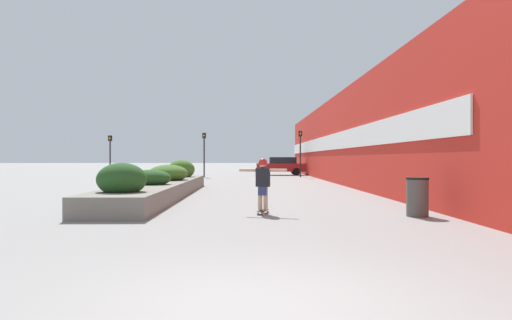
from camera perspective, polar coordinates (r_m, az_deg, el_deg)
The scene contains 11 objects.
ground_plane at distance 4.85m, azimuth 0.44°, elevation -17.84°, with size 300.00×300.00×0.00m, color gray.
building_wall_right at distance 27.20m, azimuth 10.80°, elevation 2.62°, with size 0.67×49.63×5.32m.
planter_box at distance 18.52m, azimuth -11.70°, elevation -3.01°, with size 1.95×14.33×1.43m.
skateboard at distance 12.42m, azimuth 0.87°, elevation -6.44°, with size 0.36×0.71×0.09m.
skateboarder at distance 12.34m, azimuth 0.87°, elevation -2.37°, with size 1.29×0.43×1.41m.
trash_bin at distance 12.56m, azimuth 19.53°, elevation -4.36°, with size 0.58×0.58×1.01m.
car_leftmost at distance 41.29m, azimuth 3.16°, elevation -0.72°, with size 4.35×1.88×1.62m.
car_center_left at distance 45.89m, azimuth 13.75°, elevation -0.72°, with size 4.41×1.90×1.48m.
traffic_light_left at distance 36.99m, azimuth -6.50°, elevation 1.63°, with size 0.28×0.30×3.58m.
traffic_light_right at distance 36.91m, azimuth 5.56°, elevation 1.78°, with size 0.28×0.30×3.74m.
traffic_light_far_left at distance 38.37m, azimuth -17.78°, elevation 1.36°, with size 0.28×0.30×3.35m.
Camera 1 is at (-0.11, -4.61, 1.50)m, focal length 32.00 mm.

